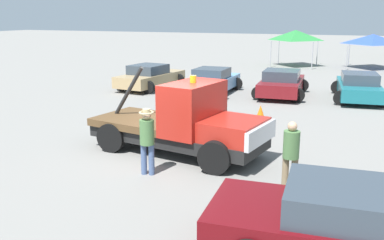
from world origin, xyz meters
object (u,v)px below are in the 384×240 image
at_px(parked_car_tan, 150,77).
at_px(traffic_cone, 260,113).
at_px(tow_truck, 186,124).
at_px(foreground_car, 369,228).
at_px(parked_car_skyblue, 213,81).
at_px(canopy_tent_blue, 373,39).
at_px(parked_car_teal, 359,87).
at_px(person_at_hood, 147,136).
at_px(person_near_truck, 291,152).
at_px(canopy_tent_green, 296,35).
at_px(parked_car_maroon, 282,83).

bearing_deg(parked_car_tan, traffic_cone, -115.85).
distance_m(tow_truck, foreground_car, 6.51).
relative_size(parked_car_skyblue, canopy_tent_blue, 1.25).
distance_m(parked_car_skyblue, parked_car_teal, 7.17).
distance_m(foreground_car, person_at_hood, 5.76).
relative_size(parked_car_skyblue, parked_car_teal, 0.91).
bearing_deg(person_near_truck, traffic_cone, 12.87).
height_order(tow_truck, parked_car_skyblue, tow_truck).
bearing_deg(person_near_truck, person_at_hood, 88.93).
bearing_deg(parked_car_skyblue, canopy_tent_green, -8.92).
bearing_deg(canopy_tent_green, foreground_car, -78.43).
height_order(parked_car_skyblue, parked_car_maroon, same).
bearing_deg(parked_car_teal, person_near_truck, 167.94).
bearing_deg(traffic_cone, canopy_tent_green, 95.21).
bearing_deg(person_near_truck, canopy_tent_green, 3.07).
bearing_deg(canopy_tent_green, person_at_hood, -89.08).
bearing_deg(parked_car_maroon, tow_truck, 171.38).
xyz_separation_m(parked_car_maroon, canopy_tent_blue, (4.14, 13.85, 1.57)).
xyz_separation_m(person_at_hood, canopy_tent_blue, (5.24, 26.13, 1.20)).
distance_m(parked_car_tan, canopy_tent_green, 14.94).
xyz_separation_m(foreground_car, person_at_hood, (-5.27, 2.28, 0.37)).
distance_m(foreground_car, canopy_tent_blue, 28.45).
xyz_separation_m(parked_car_skyblue, traffic_cone, (3.65, -4.60, -0.39)).
bearing_deg(traffic_cone, parked_car_maroon, 91.92).
relative_size(parked_car_tan, canopy_tent_green, 1.45).
relative_size(parked_car_tan, canopy_tent_blue, 1.37).
xyz_separation_m(foreground_car, parked_car_maroon, (-4.18, 14.56, -0.00)).
height_order(parked_car_tan, traffic_cone, parked_car_tan).
bearing_deg(person_near_truck, canopy_tent_blue, -9.60).
xyz_separation_m(canopy_tent_green, traffic_cone, (1.68, -18.43, -2.19)).
height_order(parked_car_maroon, parked_car_teal, same).
distance_m(parked_car_maroon, canopy_tent_blue, 14.54).
distance_m(tow_truck, traffic_cone, 5.33).
relative_size(canopy_tent_green, canopy_tent_blue, 0.94).
height_order(parked_car_tan, parked_car_teal, same).
bearing_deg(canopy_tent_green, parked_car_teal, -68.29).
xyz_separation_m(foreground_car, canopy_tent_blue, (-0.04, 28.41, 1.57)).
relative_size(parked_car_teal, canopy_tent_green, 1.46).
xyz_separation_m(parked_car_tan, parked_car_teal, (10.86, 0.78, -0.00)).
height_order(parked_car_teal, canopy_tent_blue, canopy_tent_blue).
xyz_separation_m(parked_car_tan, parked_car_skyblue, (3.75, -0.16, -0.00)).
bearing_deg(canopy_tent_blue, parked_car_tan, -128.47).
distance_m(person_at_hood, parked_car_teal, 13.46).
relative_size(person_near_truck, canopy_tent_blue, 0.49).
relative_size(person_near_truck, parked_car_tan, 0.36).
height_order(foreground_car, canopy_tent_green, canopy_tent_green).
relative_size(person_near_truck, traffic_cone, 3.05).
bearing_deg(person_at_hood, traffic_cone, -19.88).
relative_size(foreground_car, parked_car_maroon, 1.22).
distance_m(parked_car_teal, traffic_cone, 6.53).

